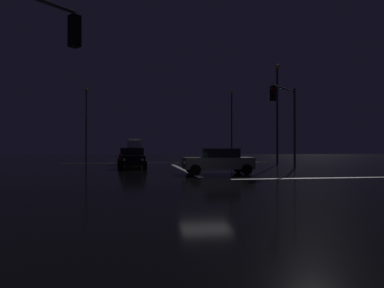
# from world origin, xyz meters

# --- Properties ---
(ground) EXTENTS (120.00, 120.00, 0.10)m
(ground) POSITION_xyz_m (0.00, 0.00, -0.05)
(ground) COLOR black
(stop_line_north) EXTENTS (0.35, 14.64, 0.01)m
(stop_line_north) POSITION_xyz_m (0.00, 8.54, 0.00)
(stop_line_north) COLOR white
(stop_line_north) RESTS_ON ground
(centre_line_ns) EXTENTS (22.00, 0.15, 0.01)m
(centre_line_ns) POSITION_xyz_m (0.00, 20.14, 0.00)
(centre_line_ns) COLOR yellow
(centre_line_ns) RESTS_ON ground
(crosswalk_bar_east) EXTENTS (14.64, 0.40, 0.01)m
(crosswalk_bar_east) POSITION_xyz_m (8.64, 0.00, 0.00)
(crosswalk_bar_east) COLOR white
(crosswalk_bar_east) RESTS_ON ground
(sedan_black) EXTENTS (2.02, 4.33, 1.57)m
(sedan_black) POSITION_xyz_m (-3.63, 10.81, 0.80)
(sedan_black) COLOR black
(sedan_black) RESTS_ON ground
(sedan_red) EXTENTS (2.02, 4.33, 1.57)m
(sedan_red) POSITION_xyz_m (-3.99, 16.19, 0.80)
(sedan_red) COLOR maroon
(sedan_red) RESTS_ON ground
(sedan_green) EXTENTS (2.02, 4.33, 1.57)m
(sedan_green) POSITION_xyz_m (-3.50, 22.00, 0.80)
(sedan_green) COLOR #14512D
(sedan_green) RESTS_ON ground
(sedan_orange) EXTENTS (2.02, 4.33, 1.57)m
(sedan_orange) POSITION_xyz_m (-3.43, 28.74, 0.80)
(sedan_orange) COLOR #C66014
(sedan_orange) RESTS_ON ground
(sedan_silver) EXTENTS (2.02, 4.33, 1.57)m
(sedan_silver) POSITION_xyz_m (-3.49, 35.28, 0.80)
(sedan_silver) COLOR #B7B7BC
(sedan_silver) RESTS_ON ground
(sedan_white) EXTENTS (2.02, 4.33, 1.57)m
(sedan_white) POSITION_xyz_m (-3.96, 40.81, 0.80)
(sedan_white) COLOR silver
(sedan_white) RESTS_ON ground
(box_truck) EXTENTS (2.68, 8.28, 3.08)m
(box_truck) POSITION_xyz_m (-3.47, 48.01, 1.71)
(box_truck) COLOR beige
(box_truck) RESTS_ON ground
(sedan_gray_crossing) EXTENTS (4.33, 2.02, 1.57)m
(sedan_gray_crossing) POSITION_xyz_m (1.53, 3.66, 0.80)
(sedan_gray_crossing) COLOR slate
(sedan_gray_crossing) RESTS_ON ground
(traffic_signal_ne) EXTENTS (3.29, 3.29, 6.28)m
(traffic_signal_ne) POSITION_xyz_m (7.66, 7.66, 4.34)
(traffic_signal_ne) COLOR #4C4C51
(traffic_signal_ne) RESTS_ON ground
(streetlamp_left_far) EXTENTS (0.44, 0.44, 9.20)m
(streetlamp_left_far) POSITION_xyz_m (-9.64, 30.14, 5.29)
(streetlamp_left_far) COLOR #424247
(streetlamp_left_far) RESTS_ON ground
(streetlamp_right_far) EXTENTS (0.44, 0.44, 9.35)m
(streetlamp_right_far) POSITION_xyz_m (9.64, 30.14, 5.37)
(streetlamp_right_far) COLOR #424247
(streetlamp_right_far) RESTS_ON ground
(streetlamp_right_near) EXTENTS (0.44, 0.44, 9.36)m
(streetlamp_right_near) POSITION_xyz_m (9.64, 14.14, 5.37)
(streetlamp_right_near) COLOR #424247
(streetlamp_right_near) RESTS_ON ground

